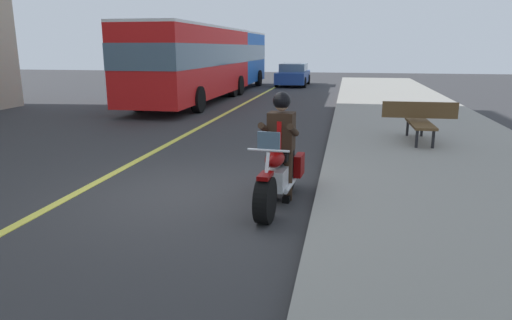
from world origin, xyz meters
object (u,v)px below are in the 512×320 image
Objects in this scene: rider_main at (281,137)px; motorcycle_main at (278,176)px; car_silver at (293,75)px; bench_sidewalk at (420,118)px; bus_near at (226,57)px; bus_far at (194,60)px.

motorcycle_main is at bearing -3.01° from rider_main.
car_silver reaches higher than bench_sidewalk.
rider_main is 0.16× the size of bus_near.
motorcycle_main is 0.48× the size of car_silver.
motorcycle_main is 5.67m from bench_sidewalk.
bus_near reaches higher than bench_sidewalk.
bus_far is 10.91m from car_silver.
rider_main is at bearing 17.20° from bus_near.
bench_sidewalk is at bearing 150.60° from motorcycle_main.
bus_near is 1.00× the size of bus_far.
bus_near is at bearing -178.82° from bus_far.
bench_sidewalk is (14.04, 8.58, -1.16)m from bus_near.
car_silver is at bearing -173.89° from rider_main.
bus_far is (5.96, 0.12, 0.00)m from bus_near.
rider_main is (-0.19, 0.01, 0.58)m from motorcycle_main.
motorcycle_main is 23.50m from car_silver.
rider_main is 0.38× the size of car_silver.
rider_main is at bearing 176.99° from motorcycle_main.
bus_near is (-18.97, -5.80, 1.42)m from motorcycle_main.
bus_far is at bearing -156.40° from motorcycle_main.
motorcycle_main is 0.20× the size of bus_far.
bus_near is (-18.78, -5.81, 0.84)m from rider_main.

